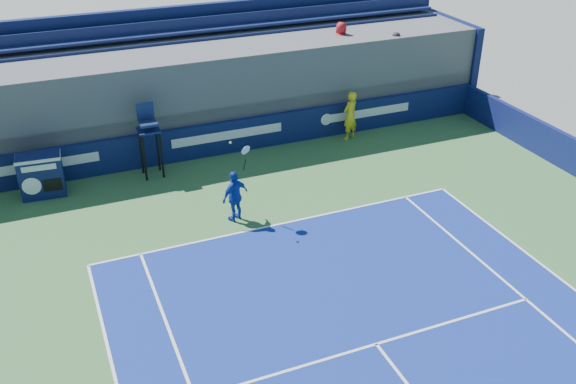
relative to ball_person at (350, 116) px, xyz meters
name	(u,v)px	position (x,y,z in m)	size (l,w,h in m)	color
ball_person	(350,116)	(0.00, 0.00, 0.00)	(0.66, 0.44, 1.82)	yellow
back_hoarding	(227,137)	(-4.54, 0.54, -0.32)	(20.40, 0.21, 1.20)	#0C1646
match_clock	(41,174)	(-10.78, -0.25, -0.18)	(1.37, 0.82, 1.40)	#0E184A
umpire_chair	(149,133)	(-7.35, -0.16, 0.61)	(0.70, 0.70, 2.48)	black
tennis_player	(235,196)	(-5.72, -3.93, -0.12)	(1.02, 0.73, 2.57)	#1439A5
stadium_seating	(208,86)	(-4.56, 2.60, 0.92)	(21.00, 4.05, 5.13)	#4C4C51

